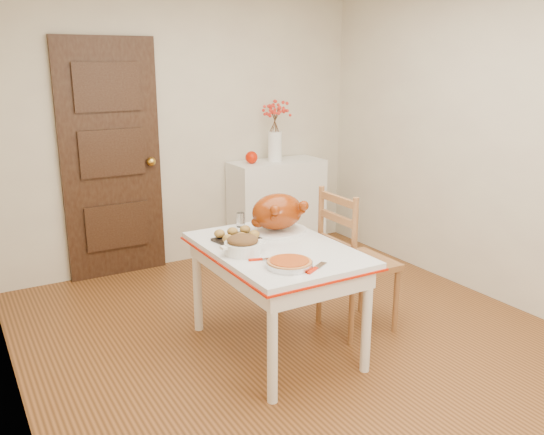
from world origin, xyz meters
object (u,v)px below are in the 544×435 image
turkey_platter (277,214)px  pumpkin_pie (289,263)px  kitchen_table (276,299)px  sideboard (277,207)px  chair_oak (358,260)px

turkey_platter → pumpkin_pie: bearing=-128.4°
pumpkin_pie → turkey_platter: bearing=65.0°
kitchen_table → turkey_platter: bearing=57.5°
sideboard → chair_oak: size_ratio=0.90×
turkey_platter → pumpkin_pie: 0.69m
kitchen_table → pumpkin_pie: size_ratio=4.47×
chair_oak → turkey_platter: chair_oak is taller
kitchen_table → pumpkin_pie: (-0.12, -0.36, 0.39)m
turkey_platter → sideboard: bearing=45.9°
sideboard → chair_oak: (-0.38, -1.76, 0.05)m
chair_oak → turkey_platter: bearing=63.0°
chair_oak → pumpkin_pie: bearing=114.8°
sideboard → turkey_platter: 1.77m
chair_oak → pumpkin_pie: 0.90m
sideboard → pumpkin_pie: 2.43m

